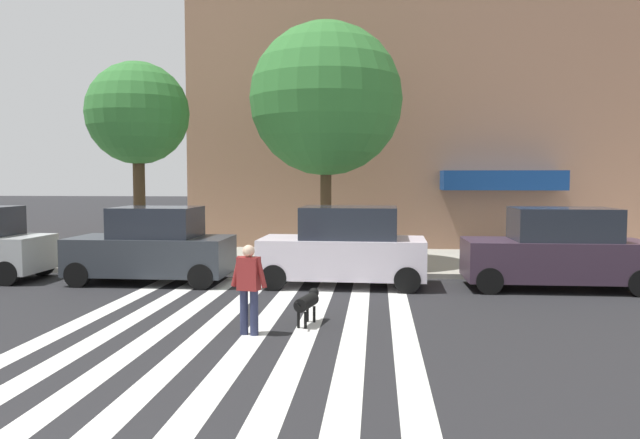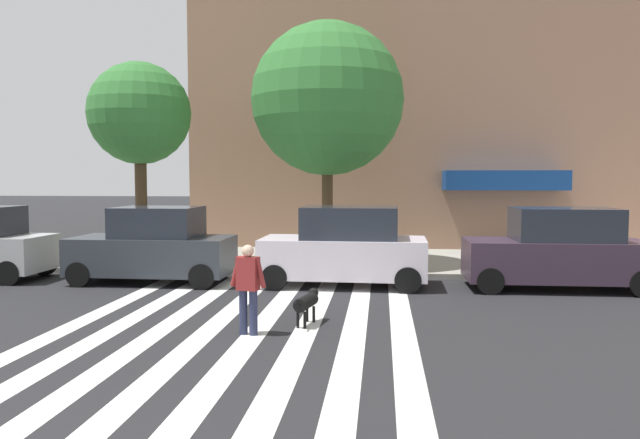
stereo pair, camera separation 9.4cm
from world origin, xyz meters
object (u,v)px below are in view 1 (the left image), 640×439
(parked_car_third_in_line, at_px, (344,248))
(dog_on_leash, at_px, (307,302))
(pedestrian_dog_walker, at_px, (249,284))
(street_tree_nearest, at_px, (138,115))
(parked_car_fourth_in_line, at_px, (557,251))
(parked_car_behind_first, at_px, (153,247))
(street_tree_middle, at_px, (326,100))

(parked_car_third_in_line, bearing_deg, dog_on_leash, -96.40)
(pedestrian_dog_walker, bearing_deg, street_tree_nearest, 123.66)
(parked_car_third_in_line, relative_size, dog_on_leash, 3.79)
(parked_car_fourth_in_line, bearing_deg, pedestrian_dog_walker, -142.99)
(pedestrian_dog_walker, distance_m, dog_on_leash, 1.38)
(parked_car_third_in_line, relative_size, pedestrian_dog_walker, 2.64)
(parked_car_behind_first, xyz_separation_m, dog_on_leash, (4.71, -4.30, -0.52))
(parked_car_behind_first, relative_size, street_tree_middle, 0.57)
(street_tree_nearest, bearing_deg, parked_car_fourth_in_line, -11.89)
(street_tree_middle, bearing_deg, parked_car_behind_first, -145.82)
(parked_car_fourth_in_line, height_order, street_tree_middle, street_tree_middle)
(street_tree_middle, bearing_deg, dog_on_leash, -87.94)
(parked_car_behind_first, bearing_deg, parked_car_fourth_in_line, 0.00)
(parked_car_fourth_in_line, distance_m, pedestrian_dog_walker, 8.58)
(pedestrian_dog_walker, bearing_deg, dog_on_leash, 41.97)
(dog_on_leash, bearing_deg, parked_car_behind_first, 137.62)
(parked_car_behind_first, bearing_deg, dog_on_leash, -42.38)
(parked_car_fourth_in_line, bearing_deg, street_tree_middle, 153.85)
(parked_car_behind_first, distance_m, street_tree_middle, 6.87)
(parked_car_third_in_line, relative_size, street_tree_middle, 0.58)
(parked_car_behind_first, xyz_separation_m, street_tree_middle, (4.45, 3.02, 4.28))
(parked_car_behind_first, height_order, dog_on_leash, parked_car_behind_first)
(dog_on_leash, bearing_deg, parked_car_fourth_in_line, 36.13)
(street_tree_nearest, distance_m, dog_on_leash, 10.12)
(street_tree_nearest, bearing_deg, parked_car_behind_first, -61.54)
(parked_car_third_in_line, height_order, parked_car_fourth_in_line, parked_car_third_in_line)
(parked_car_behind_first, height_order, parked_car_third_in_line, parked_car_third_in_line)
(parked_car_fourth_in_line, bearing_deg, street_tree_nearest, 168.11)
(parked_car_fourth_in_line, relative_size, dog_on_leash, 3.96)
(parked_car_behind_first, relative_size, street_tree_nearest, 0.68)
(pedestrian_dog_walker, height_order, dog_on_leash, pedestrian_dog_walker)
(street_tree_nearest, bearing_deg, dog_on_leash, -48.30)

